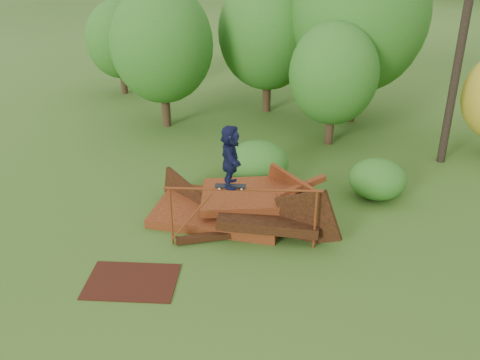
# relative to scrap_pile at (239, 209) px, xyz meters

# --- Properties ---
(ground) EXTENTS (240.00, 240.00, 0.00)m
(ground) POSITION_rel_scrap_pile_xyz_m (1.02, -2.68, -0.37)
(ground) COLOR #2D5116
(ground) RESTS_ON ground
(scrap_pile) EXTENTS (5.62, 3.29, 1.92)m
(scrap_pile) POSITION_rel_scrap_pile_xyz_m (0.00, 0.00, 0.00)
(scrap_pile) COLOR #4A170D
(scrap_pile) RESTS_ON ground
(grind_rail) EXTENTS (3.85, 1.01, 1.67)m
(grind_rail) POSITION_rel_scrap_pile_xyz_m (0.47, -1.25, 0.92)
(grind_rail) COLOR maroon
(grind_rail) RESTS_ON ground
(skateboard) EXTENTS (0.79, 0.38, 0.08)m
(skateboard) POSITION_rel_scrap_pile_xyz_m (0.17, -1.32, 1.36)
(skateboard) COLOR black
(skateboard) RESTS_ON grind_rail
(skater) EXTENTS (0.92, 1.52, 1.57)m
(skater) POSITION_rel_scrap_pile_xyz_m (0.17, -1.32, 2.16)
(skater) COLOR #131637
(skater) RESTS_ON skateboard
(flat_plate) EXTENTS (2.37, 1.92, 0.03)m
(flat_plate) POSITION_rel_scrap_pile_xyz_m (-1.58, -3.48, -0.35)
(flat_plate) COLOR #36140B
(flat_plate) RESTS_ON ground
(tree_0) EXTENTS (4.00, 4.00, 5.64)m
(tree_0) POSITION_rel_scrap_pile_xyz_m (-5.12, 6.66, 2.96)
(tree_0) COLOR black
(tree_0) RESTS_ON ground
(tree_1) EXTENTS (4.22, 4.22, 5.87)m
(tree_1) POSITION_rel_scrap_pile_xyz_m (-1.64, 9.73, 3.07)
(tree_1) COLOR black
(tree_1) RESTS_ON ground
(tree_2) EXTENTS (3.23, 3.23, 4.55)m
(tree_2) POSITION_rel_scrap_pile_xyz_m (1.58, 6.57, 2.32)
(tree_2) COLOR black
(tree_2) RESTS_ON ground
(tree_3) EXTENTS (5.41, 5.41, 7.51)m
(tree_3) POSITION_rel_scrap_pile_xyz_m (2.07, 9.44, 4.02)
(tree_3) COLOR black
(tree_3) RESTS_ON ground
(tree_6) EXTENTS (3.19, 3.19, 4.46)m
(tree_6) POSITION_rel_scrap_pile_xyz_m (-9.01, 10.41, 2.25)
(tree_6) COLOR black
(tree_6) RESTS_ON ground
(shrub_left) EXTENTS (1.99, 1.84, 1.38)m
(shrub_left) POSITION_rel_scrap_pile_xyz_m (-0.15, 2.51, 0.32)
(shrub_left) COLOR #1D5416
(shrub_left) RESTS_ON ground
(shrub_right) EXTENTS (1.73, 1.58, 1.22)m
(shrub_right) POSITION_rel_scrap_pile_xyz_m (3.60, 2.53, 0.24)
(shrub_right) COLOR #1D5416
(shrub_right) RESTS_ON ground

